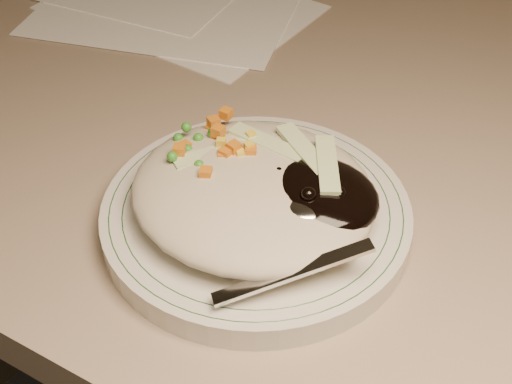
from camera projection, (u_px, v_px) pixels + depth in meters
The scene contains 4 objects.
desk at pixel (398, 292), 0.79m from camera, with size 1.40×0.70×0.74m.
plate at pixel (256, 216), 0.57m from camera, with size 0.25×0.25×0.02m, color silver.
plate_rim at pixel (256, 207), 0.56m from camera, with size 0.23×0.23×0.00m.
meal at pixel (260, 189), 0.55m from camera, with size 0.21×0.19×0.05m.
Camera 1 is at (0.13, 0.85, 1.14)m, focal length 50.00 mm.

